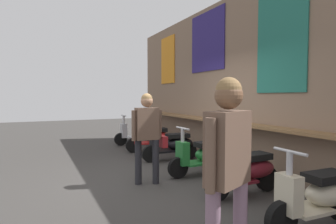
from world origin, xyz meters
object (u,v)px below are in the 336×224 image
object	(u,v)px
scooter_maroon	(248,170)
scooter_black	(173,145)
scooter_silver	(138,132)
scooter_cream	(319,195)
scooter_green	(204,155)
scooter_red	(153,137)
shopper_browsing	(228,158)
shopper_with_handbag	(148,130)

from	to	relation	value
scooter_maroon	scooter_black	bearing A→B (deg)	-91.15
scooter_silver	scooter_maroon	world-z (taller)	same
scooter_black	scooter_cream	size ratio (longest dim) A/B	1.00
scooter_black	scooter_green	size ratio (longest dim) A/B	1.00
scooter_red	scooter_black	size ratio (longest dim) A/B	1.00
scooter_green	scooter_maroon	size ratio (longest dim) A/B	1.00
scooter_silver	scooter_cream	xyz separation A→B (m)	(6.44, -0.00, 0.00)
scooter_green	scooter_black	bearing A→B (deg)	-91.37
scooter_red	scooter_black	world-z (taller)	same
scooter_green	shopper_browsing	bearing A→B (deg)	59.35
scooter_maroon	scooter_cream	size ratio (longest dim) A/B	1.00
scooter_maroon	shopper_with_handbag	xyz separation A→B (m)	(-1.20, -1.22, 0.58)
scooter_red	shopper_browsing	size ratio (longest dim) A/B	0.82
scooter_black	shopper_with_handbag	size ratio (longest dim) A/B	0.87
shopper_with_handbag	scooter_green	bearing A→B (deg)	-84.24
scooter_silver	scooter_red	size ratio (longest dim) A/B	1.00
scooter_red	shopper_browsing	world-z (taller)	shopper_browsing
scooter_silver	shopper_with_handbag	size ratio (longest dim) A/B	0.87
scooter_black	shopper_with_handbag	distance (m)	1.98
scooter_maroon	shopper_browsing	distance (m)	2.38
scooter_green	scooter_silver	bearing A→B (deg)	-91.38
scooter_maroon	shopper_browsing	size ratio (longest dim) A/B	0.82
scooter_cream	shopper_with_handbag	size ratio (longest dim) A/B	0.87
scooter_silver	scooter_maroon	bearing A→B (deg)	90.84
scooter_red	scooter_maroon	xyz separation A→B (m)	(3.94, 0.00, 0.00)
scooter_green	shopper_browsing	size ratio (longest dim) A/B	0.82
scooter_red	scooter_green	distance (m)	2.65
shopper_with_handbag	scooter_red	bearing A→B (deg)	-22.00
scooter_silver	scooter_green	bearing A→B (deg)	90.84
scooter_red	scooter_maroon	distance (m)	3.94
scooter_black	scooter_cream	world-z (taller)	same
scooter_maroon	shopper_with_handbag	size ratio (longest dim) A/B	0.87
scooter_cream	shopper_browsing	distance (m)	1.79
shopper_browsing	scooter_red	bearing A→B (deg)	141.29
scooter_green	shopper_browsing	xyz separation A→B (m)	(2.89, -1.62, 0.67)
scooter_maroon	shopper_browsing	world-z (taller)	shopper_browsing
shopper_browsing	scooter_maroon	bearing A→B (deg)	112.33
scooter_black	scooter_maroon	size ratio (longest dim) A/B	1.00
scooter_cream	shopper_with_handbag	distance (m)	2.80
scooter_black	scooter_maroon	world-z (taller)	same
scooter_maroon	shopper_with_handbag	bearing A→B (deg)	-45.79
scooter_red	shopper_browsing	distance (m)	5.81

